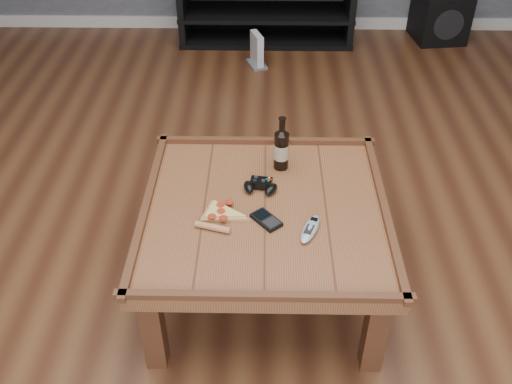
{
  "coord_description": "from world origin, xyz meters",
  "views": [
    {
      "loc": [
        -0.01,
        -1.79,
        1.94
      ],
      "look_at": [
        -0.04,
        0.02,
        0.52
      ],
      "focal_mm": 40.0,
      "sensor_mm": 36.0,
      "label": 1
    }
  ],
  "objects_px": {
    "coffee_table": "(265,219)",
    "game_console": "(257,51)",
    "smartphone": "(266,220)",
    "beer_bottle": "(281,148)",
    "game_controller": "(260,186)",
    "subwoofer": "(440,16)",
    "pizza_slice": "(220,215)",
    "media_console": "(266,11)",
    "remote_control": "(310,229)"
  },
  "relations": [
    {
      "from": "coffee_table",
      "to": "subwoofer",
      "type": "xyz_separation_m",
      "value": [
        1.42,
        2.79,
        -0.2
      ]
    },
    {
      "from": "media_console",
      "to": "pizza_slice",
      "type": "height_order",
      "value": "media_console"
    },
    {
      "from": "coffee_table",
      "to": "pizza_slice",
      "type": "xyz_separation_m",
      "value": [
        -0.18,
        -0.06,
        0.07
      ]
    },
    {
      "from": "beer_bottle",
      "to": "smartphone",
      "type": "xyz_separation_m",
      "value": [
        -0.06,
        -0.37,
        -0.09
      ]
    },
    {
      "from": "pizza_slice",
      "to": "media_console",
      "type": "bearing_deg",
      "value": 102.69
    },
    {
      "from": "coffee_table",
      "to": "remote_control",
      "type": "distance_m",
      "value": 0.24
    },
    {
      "from": "coffee_table",
      "to": "game_controller",
      "type": "relative_size",
      "value": 6.4
    },
    {
      "from": "remote_control",
      "to": "subwoofer",
      "type": "bearing_deg",
      "value": 88.17
    },
    {
      "from": "game_controller",
      "to": "subwoofer",
      "type": "bearing_deg",
      "value": 70.7
    },
    {
      "from": "pizza_slice",
      "to": "subwoofer",
      "type": "height_order",
      "value": "pizza_slice"
    },
    {
      "from": "pizza_slice",
      "to": "smartphone",
      "type": "distance_m",
      "value": 0.19
    },
    {
      "from": "coffee_table",
      "to": "game_controller",
      "type": "distance_m",
      "value": 0.15
    },
    {
      "from": "smartphone",
      "to": "coffee_table",
      "type": "bearing_deg",
      "value": 53.91
    },
    {
      "from": "coffee_table",
      "to": "beer_bottle",
      "type": "relative_size",
      "value": 4.04
    },
    {
      "from": "beer_bottle",
      "to": "game_controller",
      "type": "distance_m",
      "value": 0.21
    },
    {
      "from": "subwoofer",
      "to": "media_console",
      "type": "bearing_deg",
      "value": 174.43
    },
    {
      "from": "beer_bottle",
      "to": "game_console",
      "type": "relative_size",
      "value": 1.01
    },
    {
      "from": "coffee_table",
      "to": "media_console",
      "type": "height_order",
      "value": "media_console"
    },
    {
      "from": "smartphone",
      "to": "remote_control",
      "type": "xyz_separation_m",
      "value": [
        0.17,
        -0.06,
        0.0
      ]
    },
    {
      "from": "smartphone",
      "to": "game_console",
      "type": "relative_size",
      "value": 0.56
    },
    {
      "from": "remote_control",
      "to": "game_console",
      "type": "relative_size",
      "value": 0.72
    },
    {
      "from": "beer_bottle",
      "to": "smartphone",
      "type": "relative_size",
      "value": 1.78
    },
    {
      "from": "coffee_table",
      "to": "subwoofer",
      "type": "height_order",
      "value": "coffee_table"
    },
    {
      "from": "subwoofer",
      "to": "game_console",
      "type": "bearing_deg",
      "value": -167.72
    },
    {
      "from": "remote_control",
      "to": "game_console",
      "type": "distance_m",
      "value": 2.44
    },
    {
      "from": "beer_bottle",
      "to": "media_console",
      "type": "bearing_deg",
      "value": 91.62
    },
    {
      "from": "coffee_table",
      "to": "remote_control",
      "type": "relative_size",
      "value": 5.64
    },
    {
      "from": "media_console",
      "to": "remote_control",
      "type": "xyz_separation_m",
      "value": [
        0.18,
        -2.89,
        0.22
      ]
    },
    {
      "from": "game_console",
      "to": "smartphone",
      "type": "bearing_deg",
      "value": -107.24
    },
    {
      "from": "beer_bottle",
      "to": "pizza_slice",
      "type": "distance_m",
      "value": 0.44
    },
    {
      "from": "pizza_slice",
      "to": "remote_control",
      "type": "xyz_separation_m",
      "value": [
        0.36,
        -0.08,
        0.0
      ]
    },
    {
      "from": "media_console",
      "to": "beer_bottle",
      "type": "height_order",
      "value": "beer_bottle"
    },
    {
      "from": "game_controller",
      "to": "remote_control",
      "type": "distance_m",
      "value": 0.33
    },
    {
      "from": "game_controller",
      "to": "game_console",
      "type": "height_order",
      "value": "game_controller"
    },
    {
      "from": "pizza_slice",
      "to": "subwoofer",
      "type": "relative_size",
      "value": 0.67
    },
    {
      "from": "coffee_table",
      "to": "game_console",
      "type": "bearing_deg",
      "value": 91.74
    },
    {
      "from": "beer_bottle",
      "to": "game_controller",
      "type": "relative_size",
      "value": 1.58
    },
    {
      "from": "media_console",
      "to": "game_controller",
      "type": "bearing_deg",
      "value": -90.44
    },
    {
      "from": "remote_control",
      "to": "game_console",
      "type": "xyz_separation_m",
      "value": [
        -0.24,
        2.4,
        -0.35
      ]
    },
    {
      "from": "beer_bottle",
      "to": "pizza_slice",
      "type": "height_order",
      "value": "beer_bottle"
    },
    {
      "from": "beer_bottle",
      "to": "smartphone",
      "type": "bearing_deg",
      "value": -99.77
    },
    {
      "from": "smartphone",
      "to": "game_console",
      "type": "xyz_separation_m",
      "value": [
        -0.07,
        2.34,
        -0.34
      ]
    },
    {
      "from": "smartphone",
      "to": "beer_bottle",
      "type": "bearing_deg",
      "value": 40.14
    },
    {
      "from": "game_controller",
      "to": "smartphone",
      "type": "bearing_deg",
      "value": -73.73
    },
    {
      "from": "coffee_table",
      "to": "media_console",
      "type": "bearing_deg",
      "value": 90.0
    },
    {
      "from": "game_controller",
      "to": "pizza_slice",
      "type": "relative_size",
      "value": 0.55
    },
    {
      "from": "remote_control",
      "to": "game_console",
      "type": "height_order",
      "value": "remote_control"
    },
    {
      "from": "media_console",
      "to": "pizza_slice",
      "type": "xyz_separation_m",
      "value": [
        -0.18,
        -2.81,
        0.21
      ]
    },
    {
      "from": "smartphone",
      "to": "subwoofer",
      "type": "xyz_separation_m",
      "value": [
        1.42,
        2.88,
        -0.26
      ]
    },
    {
      "from": "game_controller",
      "to": "game_console",
      "type": "bearing_deg",
      "value": 100.4
    }
  ]
}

